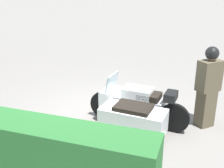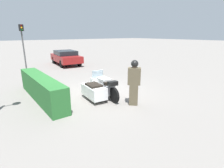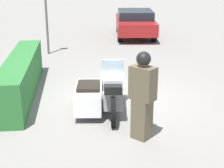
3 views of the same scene
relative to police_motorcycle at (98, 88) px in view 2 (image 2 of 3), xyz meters
name	(u,v)px [view 2 (image 2 of 3)]	position (x,y,z in m)	size (l,w,h in m)	color
ground_plane	(97,92)	(0.73, -0.42, -0.47)	(160.00, 160.00, 0.00)	slate
police_motorcycle	(98,88)	(0.00, 0.00, 0.00)	(2.39, 1.35, 1.16)	black
officer_rider	(134,82)	(-1.55, -0.75, 0.51)	(0.58, 0.58, 1.87)	brown
hedge_bush_curbside	(41,88)	(1.36, 2.10, 0.06)	(4.66, 0.69, 1.06)	#28662D
traffic_light_near	(23,44)	(6.04, 1.71, 1.77)	(0.22, 0.28, 3.41)	#4C4C4C
parked_car_background	(66,57)	(9.39, -2.45, 0.26)	(4.38, 2.23, 1.33)	maroon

